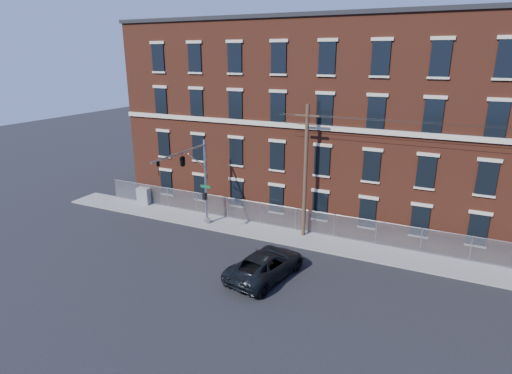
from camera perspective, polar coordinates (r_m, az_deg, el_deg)
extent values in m
plane|color=black|center=(28.87, -1.12, -10.14)|extent=(140.00, 140.00, 0.00)
cube|color=gray|center=(30.90, 24.09, -9.71)|extent=(65.00, 3.00, 0.12)
cube|color=#5F2818|center=(37.26, 26.15, 7.41)|extent=(55.00, 14.00, 16.00)
cube|color=black|center=(36.98, 27.93, 19.88)|extent=(55.30, 14.30, 0.30)
cube|color=beige|center=(30.23, 26.16, 6.01)|extent=(55.00, 0.18, 0.35)
cube|color=black|center=(39.45, -12.11, 0.61)|extent=(1.20, 0.10, 2.20)
cube|color=black|center=(38.58, -12.45, 5.74)|extent=(1.20, 0.10, 2.20)
cube|color=black|center=(38.02, -12.82, 11.35)|extent=(1.20, 0.10, 2.20)
cube|color=black|center=(37.83, -13.20, 16.77)|extent=(1.20, 0.10, 2.20)
cube|color=black|center=(37.40, -7.62, -0.08)|extent=(1.20, 0.10, 2.20)
cube|color=black|center=(36.49, -7.85, 5.32)|extent=(1.20, 0.10, 2.20)
cube|color=black|center=(35.89, -8.10, 11.26)|extent=(1.20, 0.10, 2.20)
cube|color=black|center=(35.69, -8.36, 17.01)|extent=(1.20, 0.10, 2.20)
cube|color=black|center=(35.61, -2.65, -0.84)|extent=(1.20, 0.10, 2.20)
cube|color=black|center=(34.65, -2.73, 4.82)|extent=(1.20, 0.10, 2.20)
cube|color=black|center=(34.02, -2.83, 11.08)|extent=(1.20, 0.10, 2.20)
cube|color=black|center=(33.81, -2.92, 17.15)|extent=(1.20, 0.10, 2.20)
cube|color=black|center=(34.13, 2.80, -1.67)|extent=(1.20, 0.10, 2.20)
cube|color=black|center=(33.12, 2.89, 4.22)|extent=(1.20, 0.10, 2.20)
cube|color=black|center=(32.46, 3.00, 10.77)|extent=(1.20, 0.10, 2.20)
cube|color=black|center=(32.24, 3.10, 17.13)|extent=(1.20, 0.10, 2.20)
cube|color=black|center=(32.99, 8.69, -2.55)|extent=(1.20, 0.10, 2.20)
cube|color=black|center=(31.95, 8.99, 3.53)|extent=(1.20, 0.10, 2.20)
cube|color=black|center=(31.26, 9.32, 10.31)|extent=(1.20, 0.10, 2.20)
cube|color=black|center=(31.03, 9.66, 16.91)|extent=(1.20, 0.10, 2.20)
cube|color=black|center=(32.22, 14.94, -3.45)|extent=(1.20, 0.10, 2.20)
cube|color=black|center=(31.16, 15.45, 2.75)|extent=(1.20, 0.10, 2.20)
cube|color=black|center=(30.45, 16.04, 9.68)|extent=(1.20, 0.10, 2.20)
cube|color=black|center=(30.22, 16.63, 16.44)|extent=(1.20, 0.10, 2.20)
cube|color=black|center=(31.87, 21.42, -4.34)|extent=(1.20, 0.10, 2.20)
cube|color=black|center=(30.79, 22.16, 1.91)|extent=(1.20, 0.10, 2.20)
cube|color=black|center=(30.08, 22.99, 8.89)|extent=(1.20, 0.10, 2.20)
cube|color=black|center=(29.84, 23.83, 15.72)|extent=(1.20, 0.10, 2.20)
cube|color=black|center=(31.93, 27.98, -5.18)|extent=(1.20, 0.10, 2.20)
cube|color=black|center=(30.85, 28.92, 1.03)|extent=(1.20, 0.10, 2.20)
cube|color=black|center=(30.14, 29.98, 7.96)|extent=(1.20, 0.10, 2.20)
cube|color=black|center=(29.90, 31.06, 14.74)|extent=(1.20, 0.10, 2.20)
cube|color=#A5A8AD|center=(31.69, 24.40, -7.15)|extent=(59.00, 0.02, 1.80)
cylinder|color=#9EA0A5|center=(31.35, 24.61, -5.65)|extent=(59.00, 0.04, 0.04)
cylinder|color=#9EA0A5|center=(42.92, -18.57, -0.20)|extent=(0.06, 0.06, 1.85)
cylinder|color=#9EA0A5|center=(40.89, -15.41, -0.77)|extent=(0.06, 0.06, 1.85)
cylinder|color=#9EA0A5|center=(39.00, -11.92, -1.39)|extent=(0.06, 0.06, 1.85)
cylinder|color=#9EA0A5|center=(37.28, -8.10, -2.07)|extent=(0.06, 0.06, 1.85)
cylinder|color=#9EA0A5|center=(35.74, -3.93, -2.80)|extent=(0.06, 0.06, 1.85)
cylinder|color=#9EA0A5|center=(34.41, 0.60, -3.58)|extent=(0.06, 0.06, 1.85)
cylinder|color=#9EA0A5|center=(33.32, 5.47, -4.38)|extent=(0.06, 0.06, 1.85)
cylinder|color=#9EA0A5|center=(32.49, 10.64, -5.20)|extent=(0.06, 0.06, 1.85)
cylinder|color=#9EA0A5|center=(31.95, 16.04, -6.01)|extent=(0.06, 0.06, 1.85)
cylinder|color=#9EA0A5|center=(31.70, 21.60, -6.78)|extent=(0.06, 0.06, 1.85)
cylinder|color=#9EA0A5|center=(31.75, 27.20, -7.50)|extent=(0.06, 0.06, 1.85)
cylinder|color=#9EA0A5|center=(33.90, -6.86, 0.61)|extent=(0.22, 0.22, 7.00)
cylinder|color=#9EA0A5|center=(34.99, -6.66, -4.56)|extent=(0.50, 0.50, 0.40)
cylinder|color=#9EA0A5|center=(30.51, -10.30, 4.58)|extent=(0.14, 6.50, 0.14)
cylinder|color=#9EA0A5|center=(32.38, -8.12, 3.61)|extent=(0.08, 2.18, 1.56)
cube|color=#0C592D|center=(33.84, -6.90, 0.05)|extent=(0.90, 0.03, 0.22)
cube|color=black|center=(34.03, -7.01, -1.27)|extent=(0.25, 0.25, 0.60)
imported|color=black|center=(28.67, -13.18, 2.44)|extent=(0.16, 0.20, 1.00)
imported|color=black|center=(30.83, -9.98, 3.68)|extent=(0.53, 2.48, 1.00)
cylinder|color=#4F3727|center=(31.12, 6.75, 1.96)|extent=(0.28, 0.28, 10.00)
cube|color=#4F3727|center=(30.27, 7.03, 9.64)|extent=(1.80, 0.12, 0.12)
cube|color=#4F3727|center=(30.36, 6.99, 8.52)|extent=(1.40, 0.12, 0.12)
imported|color=black|center=(26.72, 1.35, -10.52)|extent=(3.87, 6.46, 1.68)
cube|color=gray|center=(40.35, -15.04, -1.17)|extent=(1.25, 0.65, 1.54)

